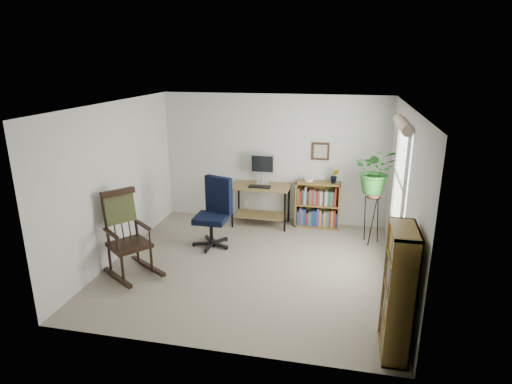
% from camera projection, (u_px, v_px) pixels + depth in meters
% --- Properties ---
extents(floor, '(4.20, 4.00, 0.00)m').
position_uv_depth(floor, '(251.00, 266.00, 6.47)').
color(floor, gray).
rests_on(floor, ground).
extents(ceiling, '(4.20, 4.00, 0.00)m').
position_uv_depth(ceiling, '(250.00, 105.00, 5.75)').
color(ceiling, silver).
rests_on(ceiling, ground).
extents(wall_back, '(4.20, 0.00, 2.40)m').
position_uv_depth(wall_back, '(274.00, 159.00, 7.98)').
color(wall_back, silver).
rests_on(wall_back, ground).
extents(wall_front, '(4.20, 0.00, 2.40)m').
position_uv_depth(wall_front, '(206.00, 248.00, 4.24)').
color(wall_front, silver).
rests_on(wall_front, ground).
extents(wall_left, '(0.00, 4.00, 2.40)m').
position_uv_depth(wall_left, '(116.00, 182.00, 6.53)').
color(wall_left, silver).
rests_on(wall_left, ground).
extents(wall_right, '(0.00, 4.00, 2.40)m').
position_uv_depth(wall_right, '(404.00, 200.00, 5.69)').
color(wall_right, silver).
rests_on(wall_right, ground).
extents(window, '(0.12, 1.20, 1.50)m').
position_uv_depth(window, '(400.00, 179.00, 5.92)').
color(window, white).
rests_on(window, wall_right).
extents(desk, '(1.06, 0.59, 0.77)m').
position_uv_depth(desk, '(261.00, 205.00, 7.98)').
color(desk, olive).
rests_on(desk, floor).
extents(monitor, '(0.46, 0.16, 0.56)m').
position_uv_depth(monitor, '(262.00, 169.00, 7.91)').
color(monitor, silver).
rests_on(monitor, desk).
extents(keyboard, '(0.40, 0.15, 0.02)m').
position_uv_depth(keyboard, '(260.00, 187.00, 7.75)').
color(keyboard, black).
rests_on(keyboard, desk).
extents(office_chair, '(0.81, 0.81, 1.17)m').
position_uv_depth(office_chair, '(211.00, 213.00, 6.99)').
color(office_chair, black).
rests_on(office_chair, floor).
extents(rocking_chair, '(1.25, 1.18, 1.26)m').
position_uv_depth(rocking_chair, '(128.00, 234.00, 6.05)').
color(rocking_chair, black).
rests_on(rocking_chair, floor).
extents(low_bookshelf, '(0.81, 0.27, 0.85)m').
position_uv_depth(low_bookshelf, '(317.00, 205.00, 7.87)').
color(low_bookshelf, olive).
rests_on(low_bookshelf, floor).
extents(tall_bookshelf, '(0.27, 0.62, 1.41)m').
position_uv_depth(tall_bookshelf, '(398.00, 292.00, 4.38)').
color(tall_bookshelf, olive).
rests_on(tall_bookshelf, floor).
extents(plant_stand, '(0.28, 0.28, 0.96)m').
position_uv_depth(plant_stand, '(372.00, 216.00, 7.14)').
color(plant_stand, black).
rests_on(plant_stand, floor).
extents(spider_plant, '(1.69, 1.88, 1.46)m').
position_uv_depth(spider_plant, '(378.00, 149.00, 6.80)').
color(spider_plant, '#276F26').
rests_on(spider_plant, plant_stand).
extents(potted_plant_small, '(0.13, 0.24, 0.11)m').
position_uv_depth(potted_plant_small, '(334.00, 180.00, 7.68)').
color(potted_plant_small, '#276F26').
rests_on(potted_plant_small, low_bookshelf).
extents(framed_picture, '(0.32, 0.04, 0.32)m').
position_uv_depth(framed_picture, '(320.00, 151.00, 7.72)').
color(framed_picture, black).
rests_on(framed_picture, wall_back).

